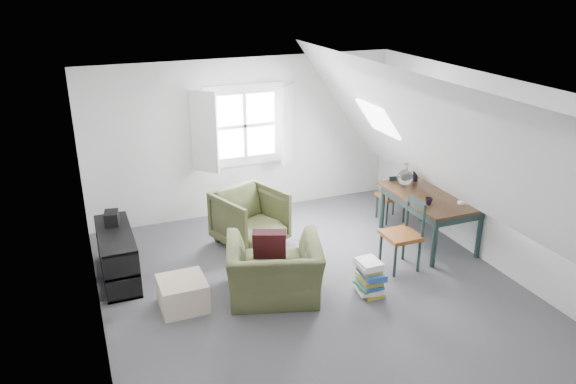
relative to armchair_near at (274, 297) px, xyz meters
name	(u,v)px	position (x,y,z in m)	size (l,w,h in m)	color
floor	(314,291)	(0.51, -0.07, 0.00)	(5.50, 5.50, 0.00)	#49484D
ceiling	(318,91)	(0.51, -0.07, 2.50)	(5.50, 5.50, 0.00)	white
wall_back	(244,138)	(0.51, 2.68, 1.25)	(5.00, 5.00, 0.00)	silver
wall_front	(471,329)	(0.51, -2.82, 1.25)	(5.00, 5.00, 0.00)	silver
wall_left	(90,233)	(-1.99, -0.07, 1.25)	(5.50, 5.50, 0.00)	silver
wall_right	(489,172)	(3.01, -0.07, 1.25)	(5.50, 5.50, 0.00)	silver
slope_left	(180,173)	(-1.04, -0.07, 1.78)	(5.50, 5.50, 0.00)	white
slope_right	(432,141)	(2.06, -0.07, 1.78)	(5.50, 5.50, 0.00)	white
dormer_window	(245,126)	(0.51, 2.60, 1.45)	(1.71, 0.35, 1.30)	white
skylight	(378,119)	(2.06, 1.23, 1.75)	(0.55, 0.75, 0.04)	white
armchair_near	(274,297)	(0.00, 0.00, 0.00)	(1.11, 0.97, 0.72)	#3E4324
armchair_far	(251,243)	(0.19, 1.49, 0.00)	(0.86, 0.89, 0.81)	#3E4324
throw_pillow	(269,244)	(0.00, 0.15, 0.65)	(0.40, 0.11, 0.40)	#3C1017
ottoman	(183,294)	(-1.07, 0.19, 0.18)	(0.54, 0.54, 0.36)	#B9A78F
dining_table	(430,201)	(2.60, 0.58, 0.65)	(0.89, 1.49, 0.74)	black
demijohn	(405,177)	(2.45, 1.03, 0.88)	(0.23, 0.23, 0.33)	silver
vase_twigs	(416,172)	(2.70, 1.13, 0.88)	(0.08, 0.09, 0.62)	black
cup	(428,205)	(2.35, 0.28, 0.74)	(0.10, 0.10, 0.10)	black
paper_box	(463,203)	(2.80, 0.13, 0.76)	(0.11, 0.07, 0.04)	white
dining_chair_far	(392,196)	(2.51, 1.42, 0.42)	(0.38, 0.38, 0.81)	brown
dining_chair_near	(403,234)	(1.84, 0.06, 0.50)	(0.45, 0.45, 0.96)	brown
media_shelf	(118,258)	(-1.70, 1.15, 0.29)	(0.42, 1.26, 0.65)	black
electronics_box	(112,218)	(-1.70, 1.45, 0.73)	(0.17, 0.24, 0.19)	black
magazine_stack	(370,278)	(1.11, -0.37, 0.22)	(0.33, 0.40, 0.45)	#B29933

